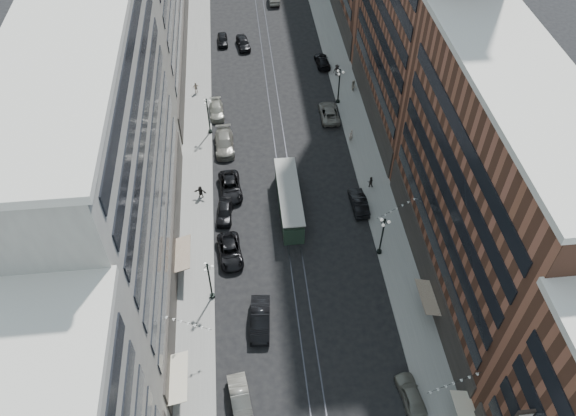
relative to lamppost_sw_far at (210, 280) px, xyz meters
name	(u,v)px	position (x,y,z in m)	size (l,w,h in m)	color
ground	(274,107)	(9.20, 32.00, -3.10)	(220.00, 220.00, 0.00)	black
sidewalk_west	(198,72)	(-1.80, 42.00, -3.02)	(4.00, 180.00, 0.15)	gray
sidewalk_east	(339,64)	(20.20, 42.00, -3.02)	(4.00, 180.00, 0.15)	gray
rail_west	(264,69)	(8.50, 42.00, -3.09)	(0.12, 180.00, 0.02)	#2D2D33
rail_east	(273,68)	(9.90, 42.00, -3.09)	(0.12, 180.00, 0.02)	#2D2D33
building_west_mid	(111,171)	(-7.80, 5.00, 10.90)	(8.00, 36.00, 28.00)	gray
building_east_mid	(487,198)	(26.20, 0.00, 8.90)	(8.00, 30.00, 24.00)	brown
lamppost_sw_far	(210,280)	(0.00, 0.00, 0.00)	(1.03, 1.14, 5.52)	black
lamppost_sw_mid	(208,115)	(0.00, 27.00, 0.00)	(1.03, 1.14, 5.52)	black
lamppost_se_far	(382,235)	(18.40, 4.00, 0.00)	(1.03, 1.14, 5.52)	black
lamppost_se_mid	(339,85)	(18.40, 32.00, 0.00)	(1.03, 1.14, 5.52)	black
streetcar	(289,200)	(9.20, 11.73, -1.65)	(2.50, 11.30, 3.13)	#253A2A
car_1	(240,399)	(2.40, -11.65, -2.30)	(1.68, 4.82, 1.59)	slate
car_2	(230,251)	(2.03, 5.32, -2.35)	(2.49, 5.41, 1.50)	black
car_4	(411,394)	(17.60, -12.72, -2.34)	(1.79, 4.44, 1.51)	slate
car_5	(260,319)	(4.72, -3.69, -2.21)	(1.88, 5.39, 1.78)	black
pedestrian_2	(184,251)	(-2.96, 5.72, -2.14)	(0.78, 0.43, 1.61)	black
pedestrian_4	(424,299)	(21.46, -3.05, -2.13)	(0.96, 0.44, 1.64)	#A29B86
car_7	(230,187)	(2.38, 15.41, -2.32)	(2.58, 5.60, 1.56)	black
car_8	(217,110)	(0.95, 31.13, -2.41)	(1.93, 4.76, 1.38)	gray
car_9	(222,40)	(2.21, 50.18, -2.40)	(1.63, 4.06, 1.38)	black
car_10	(359,202)	(17.45, 11.20, -2.30)	(1.68, 4.82, 1.59)	black
car_11	(329,113)	(16.63, 28.85, -2.33)	(2.54, 5.51, 1.53)	slate
car_12	(322,61)	(17.60, 42.17, -2.40)	(1.95, 4.81, 1.40)	black
car_13	(243,43)	(5.54, 48.68, -2.30)	(1.88, 4.66, 1.59)	black
pedestrian_5	(201,192)	(-1.20, 14.72, -2.12)	(1.53, 0.44, 1.65)	black
pedestrian_6	(196,88)	(-1.94, 36.49, -2.09)	(1.00, 0.45, 1.70)	beige
pedestrian_7	(370,182)	(19.51, 14.40, -2.19)	(0.73, 0.40, 1.51)	black
pedestrian_8	(351,135)	(18.70, 23.31, -2.05)	(0.65, 0.43, 1.79)	#B1A392
pedestrian_9	(337,70)	(19.36, 38.87, -2.05)	(1.16, 0.48, 1.80)	black
car_extra_0	(224,143)	(1.88, 23.65, -2.23)	(2.43, 5.98, 1.74)	slate
car_extra_1	(225,212)	(1.58, 11.35, -2.35)	(1.76, 4.38, 1.49)	black
pedestrian_extra_0	(353,85)	(21.12, 34.71, -2.08)	(1.61, 0.46, 1.73)	#AAA08D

